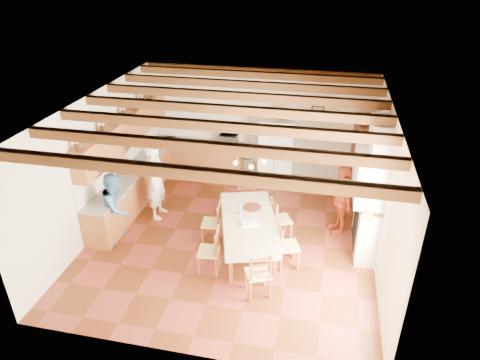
% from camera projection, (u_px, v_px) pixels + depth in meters
% --- Properties ---
extents(floor, '(6.00, 6.50, 0.02)m').
position_uv_depth(floor, '(233.00, 236.00, 9.50)').
color(floor, '#53250F').
rests_on(floor, ground).
extents(ceiling, '(6.00, 6.50, 0.02)m').
position_uv_depth(ceiling, '(232.00, 105.00, 8.08)').
color(ceiling, silver).
rests_on(ceiling, ground).
extents(wall_back, '(6.00, 0.02, 3.00)m').
position_uv_depth(wall_back, '(259.00, 122.00, 11.61)').
color(wall_back, beige).
rests_on(wall_back, ground).
extents(wall_front, '(6.00, 0.02, 3.00)m').
position_uv_depth(wall_front, '(180.00, 280.00, 5.97)').
color(wall_front, beige).
rests_on(wall_front, ground).
extents(wall_left, '(0.02, 6.50, 3.00)m').
position_uv_depth(wall_left, '(98.00, 162.00, 9.34)').
color(wall_left, beige).
rests_on(wall_left, ground).
extents(wall_right, '(0.02, 6.50, 3.00)m').
position_uv_depth(wall_right, '(384.00, 190.00, 8.24)').
color(wall_right, beige).
rests_on(wall_right, ground).
extents(ceiling_beams, '(6.00, 6.30, 0.16)m').
position_uv_depth(ceiling_beams, '(232.00, 110.00, 8.13)').
color(ceiling_beams, '#3D1E0F').
rests_on(ceiling_beams, ground).
extents(lower_cabinets_left, '(0.60, 4.30, 0.86)m').
position_uv_depth(lower_cabinets_left, '(137.00, 184.00, 10.69)').
color(lower_cabinets_left, brown).
rests_on(lower_cabinets_left, ground).
extents(lower_cabinets_back, '(2.30, 0.60, 0.86)m').
position_uv_depth(lower_cabinets_back, '(202.00, 157.00, 12.12)').
color(lower_cabinets_back, brown).
rests_on(lower_cabinets_back, ground).
extents(countertop_left, '(0.62, 4.30, 0.04)m').
position_uv_depth(countertop_left, '(135.00, 168.00, 10.48)').
color(countertop_left, gray).
rests_on(countertop_left, lower_cabinets_left).
extents(countertop_back, '(2.34, 0.62, 0.04)m').
position_uv_depth(countertop_back, '(202.00, 142.00, 11.91)').
color(countertop_back, gray).
rests_on(countertop_back, lower_cabinets_back).
extents(backsplash_left, '(0.03, 4.30, 0.60)m').
position_uv_depth(backsplash_left, '(122.00, 155.00, 10.38)').
color(backsplash_left, silver).
rests_on(backsplash_left, ground).
extents(backsplash_back, '(2.30, 0.03, 0.60)m').
position_uv_depth(backsplash_back, '(204.00, 128.00, 12.01)').
color(backsplash_back, silver).
rests_on(backsplash_back, ground).
extents(upper_cabinets, '(0.35, 4.20, 0.70)m').
position_uv_depth(upper_cabinets, '(125.00, 131.00, 10.05)').
color(upper_cabinets, brown).
rests_on(upper_cabinets, ground).
extents(fireplace, '(0.56, 1.60, 2.80)m').
position_uv_depth(fireplace, '(367.00, 188.00, 8.51)').
color(fireplace, beige).
rests_on(fireplace, ground).
extents(wall_picture, '(0.34, 0.03, 0.42)m').
position_uv_depth(wall_picture, '(318.00, 114.00, 11.13)').
color(wall_picture, black).
rests_on(wall_picture, ground).
extents(refrigerator, '(0.94, 0.79, 1.79)m').
position_uv_depth(refrigerator, '(276.00, 150.00, 11.42)').
color(refrigerator, white).
rests_on(refrigerator, floor).
extents(hutch, '(0.60, 1.19, 2.08)m').
position_uv_depth(hutch, '(362.00, 161.00, 10.50)').
color(hutch, '#381A0F').
rests_on(hutch, floor).
extents(dining_table, '(1.55, 2.22, 0.88)m').
position_uv_depth(dining_table, '(248.00, 220.00, 8.59)').
color(dining_table, beige).
rests_on(dining_table, floor).
extents(chandelier, '(0.47, 0.47, 0.03)m').
position_uv_depth(chandelier, '(249.00, 154.00, 7.91)').
color(chandelier, black).
rests_on(chandelier, ground).
extents(chair_left_near, '(0.44, 0.46, 0.96)m').
position_uv_depth(chair_left_near, '(209.00, 250.00, 8.23)').
color(chair_left_near, brown).
rests_on(chair_left_near, floor).
extents(chair_left_far, '(0.44, 0.46, 0.96)m').
position_uv_depth(chair_left_far, '(212.00, 222.00, 9.10)').
color(chair_left_far, brown).
rests_on(chair_left_far, floor).
extents(chair_right_near, '(0.52, 0.53, 0.96)m').
position_uv_depth(chair_right_near, '(288.00, 245.00, 8.38)').
color(chair_right_near, brown).
rests_on(chair_right_near, floor).
extents(chair_right_far, '(0.55, 0.56, 0.96)m').
position_uv_depth(chair_right_far, '(281.00, 219.00, 9.22)').
color(chair_right_far, brown).
rests_on(chair_right_far, floor).
extents(chair_end_near, '(0.55, 0.54, 0.96)m').
position_uv_depth(chair_end_near, '(258.00, 273.00, 7.66)').
color(chair_end_near, brown).
rests_on(chair_end_near, floor).
extents(chair_end_far, '(0.49, 0.47, 0.96)m').
position_uv_depth(chair_end_far, '(246.00, 203.00, 9.78)').
color(chair_end_far, brown).
rests_on(chair_end_far, floor).
extents(person_man, '(0.48, 0.71, 1.90)m').
position_uv_depth(person_man, '(156.00, 180.00, 9.79)').
color(person_man, silver).
rests_on(person_man, floor).
extents(person_woman_blue, '(0.61, 0.77, 1.58)m').
position_uv_depth(person_woman_blue, '(116.00, 207.00, 9.05)').
color(person_woman_blue, teal).
rests_on(person_woman_blue, floor).
extents(person_woman_red, '(0.69, 1.03, 1.62)m').
position_uv_depth(person_woman_red, '(341.00, 199.00, 9.29)').
color(person_woman_red, '#A83A19').
rests_on(person_woman_red, floor).
extents(microwave, '(0.50, 0.36, 0.27)m').
position_uv_depth(microwave, '(229.00, 140.00, 11.70)').
color(microwave, silver).
rests_on(microwave, countertop_back).
extents(fridge_vase, '(0.31, 0.31, 0.27)m').
position_uv_depth(fridge_vase, '(281.00, 113.00, 10.92)').
color(fridge_vase, '#381A0F').
rests_on(fridge_vase, refrigerator).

